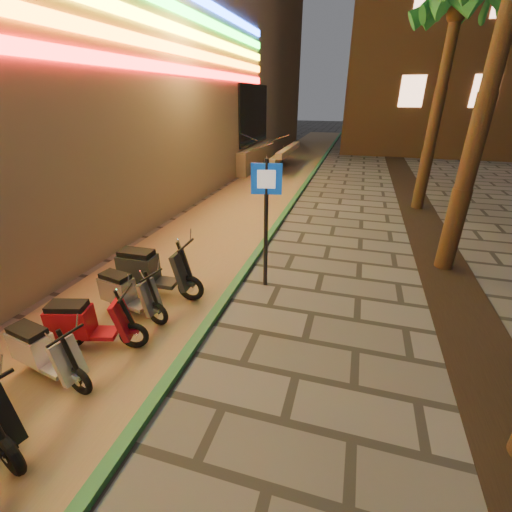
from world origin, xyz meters
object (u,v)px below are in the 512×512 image
(scooter_7, at_px, (43,352))
(scooter_9, at_px, (127,293))
(scooter_8, at_px, (86,323))
(scooter_10, at_px, (151,271))
(pedestrian_sign, at_px, (266,208))

(scooter_7, relative_size, scooter_9, 0.99)
(scooter_8, xyz_separation_m, scooter_10, (0.10, 1.74, 0.07))
(scooter_7, bearing_deg, pedestrian_sign, 66.60)
(scooter_9, bearing_deg, scooter_8, -81.90)
(scooter_7, distance_m, scooter_8, 0.73)
(pedestrian_sign, distance_m, scooter_10, 2.64)
(pedestrian_sign, height_order, scooter_7, pedestrian_sign)
(scooter_10, bearing_deg, pedestrian_sign, 24.71)
(scooter_9, bearing_deg, scooter_10, 96.62)
(pedestrian_sign, distance_m, scooter_7, 4.40)
(scooter_7, height_order, scooter_8, scooter_8)
(pedestrian_sign, relative_size, scooter_10, 1.51)
(scooter_10, bearing_deg, scooter_8, -94.71)
(scooter_8, bearing_deg, scooter_7, -115.47)
(scooter_10, bearing_deg, scooter_9, -95.55)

